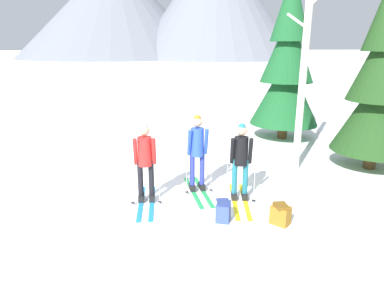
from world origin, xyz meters
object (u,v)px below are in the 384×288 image
at_px(skier_in_black, 241,158).
at_px(pine_tree_near, 382,80).
at_px(pine_tree_mid, 287,65).
at_px(skier_in_red, 145,160).
at_px(skier_in_blue, 197,150).
at_px(backpack_on_snow_front, 280,214).
at_px(backpack_on_snow_beside, 223,211).
at_px(birch_tree_tall, 304,59).

relative_size(skier_in_black, pine_tree_near, 0.35).
bearing_deg(pine_tree_near, pine_tree_mid, 109.36).
relative_size(skier_in_red, pine_tree_near, 0.33).
height_order(skier_in_blue, pine_tree_mid, pine_tree_mid).
distance_m(pine_tree_mid, backpack_on_snow_front, 6.56).
distance_m(skier_in_black, backpack_on_snow_beside, 1.23).
xyz_separation_m(skier_in_red, skier_in_black, (1.92, -0.15, 0.01)).
bearing_deg(birch_tree_tall, backpack_on_snow_front, -118.52).
relative_size(skier_in_blue, backpack_on_snow_front, 4.27).
bearing_deg(birch_tree_tall, skier_in_blue, -159.35).
height_order(skier_in_black, backpack_on_snow_front, skier_in_black).
bearing_deg(pine_tree_near, skier_in_blue, -169.86).
xyz_separation_m(skier_in_black, pine_tree_near, (3.87, 1.39, 1.39)).
bearing_deg(birch_tree_tall, pine_tree_mid, 74.43).
distance_m(backpack_on_snow_front, backpack_on_snow_beside, 1.02).
bearing_deg(skier_in_black, skier_in_red, 175.59).
distance_m(skier_in_blue, pine_tree_mid, 5.59).
xyz_separation_m(pine_tree_mid, birch_tree_tall, (-0.83, -2.99, 0.30)).
bearing_deg(skier_in_red, backpack_on_snow_front, -28.19).
distance_m(skier_in_red, birch_tree_tall, 4.52).
relative_size(skier_in_red, backpack_on_snow_beside, 4.28).
relative_size(skier_in_blue, backpack_on_snow_beside, 4.43).
xyz_separation_m(backpack_on_snow_front, backpack_on_snow_beside, (-0.98, 0.27, 0.00)).
bearing_deg(pine_tree_mid, birch_tree_tall, -105.57).
relative_size(skier_in_blue, birch_tree_tall, 0.31).
relative_size(birch_tree_tall, backpack_on_snow_beside, 14.20).
bearing_deg(skier_in_blue, skier_in_red, -159.80).
distance_m(skier_in_red, backpack_on_snow_beside, 1.85).
relative_size(skier_in_blue, pine_tree_mid, 0.31).
bearing_deg(birch_tree_tall, skier_in_red, -159.48).
distance_m(skier_in_black, birch_tree_tall, 3.12).
bearing_deg(skier_in_black, backpack_on_snow_front, -68.08).
height_order(birch_tree_tall, backpack_on_snow_beside, birch_tree_tall).
bearing_deg(pine_tree_near, skier_in_red, -167.85).
bearing_deg(birch_tree_tall, skier_in_black, -140.50).
bearing_deg(birch_tree_tall, backpack_on_snow_beside, -135.26).
height_order(pine_tree_mid, backpack_on_snow_front, pine_tree_mid).
xyz_separation_m(skier_in_red, backpack_on_snow_front, (2.37, -1.27, -0.70)).
relative_size(backpack_on_snow_front, backpack_on_snow_beside, 1.04).
xyz_separation_m(birch_tree_tall, backpack_on_snow_beside, (-2.46, -2.43, -2.60)).
bearing_deg(pine_tree_near, skier_in_black, -160.20).
distance_m(skier_in_blue, pine_tree_near, 4.94).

